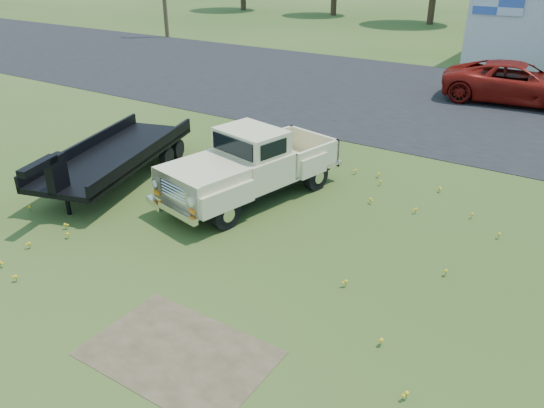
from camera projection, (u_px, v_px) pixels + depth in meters
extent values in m
plane|color=#2D4A17|center=(219.00, 249.00, 11.70)|extent=(140.00, 140.00, 0.00)
cube|color=black|center=(432.00, 100.00, 23.03)|extent=(90.00, 14.00, 0.02)
cube|color=#453A25|center=(179.00, 353.00, 8.70)|extent=(3.00, 2.00, 0.01)
cube|color=#453A25|center=(239.00, 178.00, 15.32)|extent=(2.20, 1.60, 0.01)
cube|color=silver|center=(498.00, 7.00, 27.39)|extent=(2.50, 0.08, 0.80)
cylinder|color=#3B291A|center=(433.00, 0.00, 44.56)|extent=(0.56, 0.56, 3.96)
imported|color=maroon|center=(517.00, 83.00, 22.29)|extent=(6.28, 3.41, 1.67)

